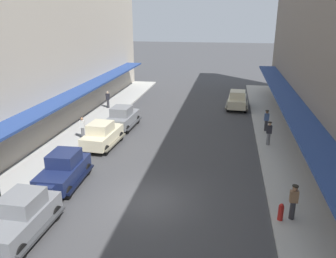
{
  "coord_description": "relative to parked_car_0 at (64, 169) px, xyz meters",
  "views": [
    {
      "loc": [
        3.72,
        -14.63,
        8.95
      ],
      "look_at": [
        0.0,
        6.0,
        1.8
      ],
      "focal_mm": 36.29,
      "sensor_mm": 36.0,
      "label": 1
    }
  ],
  "objects": [
    {
      "name": "pedestrian_2",
      "position": [
        11.67,
        10.87,
        0.07
      ],
      "size": [
        0.36,
        0.28,
        1.67
      ],
      "color": "#2D2D33",
      "rests_on": "sidewalk_right"
    },
    {
      "name": "parked_car_1",
      "position": [
        9.52,
        17.73,
        0.0
      ],
      "size": [
        2.29,
        4.31,
        1.84
      ],
      "color": "beige",
      "rests_on": "ground"
    },
    {
      "name": "sidewalk_right",
      "position": [
        12.35,
        -0.84,
        -0.87
      ],
      "size": [
        3.0,
        60.0,
        0.15
      ],
      "primitive_type": "cube",
      "color": "#B7B5AD",
      "rests_on": "ground"
    },
    {
      "name": "sidewalk_left",
      "position": [
        -2.65,
        -0.84,
        -0.87
      ],
      "size": [
        3.0,
        60.0,
        0.15
      ],
      "primitive_type": "cube",
      "color": "#B7B5AD",
      "rests_on": "ground"
    },
    {
      "name": "parked_car_2",
      "position": [
        0.06,
        5.71,
        0.0
      ],
      "size": [
        2.31,
        4.32,
        1.84
      ],
      "color": "beige",
      "rests_on": "ground"
    },
    {
      "name": "ground_plane",
      "position": [
        4.85,
        -0.84,
        -0.94
      ],
      "size": [
        200.0,
        200.0,
        0.0
      ],
      "primitive_type": "plane",
      "color": "#424244"
    },
    {
      "name": "parked_car_3",
      "position": [
        0.35,
        -4.54,
        0.0
      ],
      "size": [
        2.18,
        4.28,
        1.84
      ],
      "color": "slate",
      "rests_on": "ground"
    },
    {
      "name": "pedestrian_0",
      "position": [
        -1.82,
        6.66,
        0.05
      ],
      "size": [
        0.36,
        0.24,
        1.64
      ],
      "color": "slate",
      "rests_on": "sidewalk_left"
    },
    {
      "name": "parked_car_0",
      "position": [
        0.0,
        0.0,
        0.0
      ],
      "size": [
        2.29,
        4.31,
        1.84
      ],
      "color": "#19234C",
      "rests_on": "ground"
    },
    {
      "name": "pedestrian_4",
      "position": [
        11.72,
        -1.46,
        0.07
      ],
      "size": [
        0.36,
        0.28,
        1.67
      ],
      "color": "#2D2D33",
      "rests_on": "sidewalk_right"
    },
    {
      "name": "fire_hydrant",
      "position": [
        11.2,
        -1.65,
        -0.38
      ],
      "size": [
        0.24,
        0.24,
        0.82
      ],
      "color": "#B21E19",
      "rests_on": "sidewalk_right"
    },
    {
      "name": "pedestrian_5",
      "position": [
        -2.94,
        15.24,
        0.05
      ],
      "size": [
        0.36,
        0.24,
        1.64
      ],
      "color": "#2D2D33",
      "rests_on": "sidewalk_left"
    },
    {
      "name": "pedestrian_3",
      "position": [
        11.56,
        7.8,
        0.07
      ],
      "size": [
        0.36,
        0.28,
        1.67
      ],
      "color": "slate",
      "rests_on": "sidewalk_right"
    },
    {
      "name": "parked_car_4",
      "position": [
        0.21,
        10.01,
        0.0
      ],
      "size": [
        2.27,
        4.31,
        1.84
      ],
      "color": "slate",
      "rests_on": "ground"
    }
  ]
}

